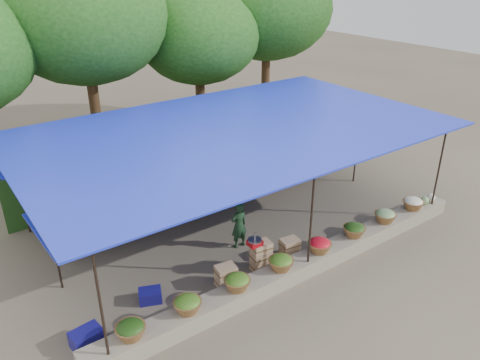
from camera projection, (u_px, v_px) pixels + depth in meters
ground at (236, 224)px, 13.09m from camera, size 60.00×60.00×0.00m
stone_curb at (303, 265)px, 10.99m from camera, size 10.60×0.55×0.40m
stall_canopy at (234, 133)px, 11.98m from camera, size 10.80×6.60×2.82m
produce_baskets at (301, 254)px, 10.78m from camera, size 8.98×0.58×0.34m
netting_backdrop at (179, 149)px, 14.87m from camera, size 10.60×0.06×2.50m
tree_row at (144, 24)px, 15.80m from camera, size 16.51×5.50×7.12m
fruit_table_left at (131, 211)px, 12.51m from camera, size 4.21×0.95×0.93m
fruit_table_right at (275, 167)px, 15.14m from camera, size 4.21×0.95×0.93m
crate_counter at (260, 259)px, 11.02m from camera, size 2.39×0.40×0.77m
weighing_scale at (255, 242)px, 10.70m from camera, size 0.33×0.33×0.35m
vendor_seated at (239, 225)px, 11.82m from camera, size 0.46×0.31×1.25m
customer_left at (124, 194)px, 12.70m from camera, size 1.10×1.00×1.85m
customer_mid at (206, 171)px, 14.42m from camera, size 1.20×0.99×1.61m
customer_right at (291, 148)px, 16.04m from camera, size 1.03×0.63×1.64m
blue_crate_front at (87, 338)px, 8.92m from camera, size 0.62×0.48×0.34m
blue_crate_back at (150, 296)px, 10.09m from camera, size 0.58×0.50×0.29m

